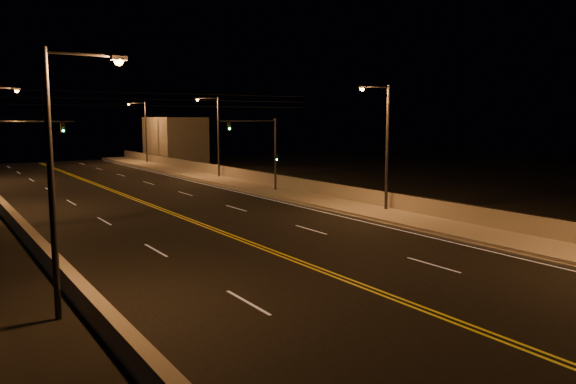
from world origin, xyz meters
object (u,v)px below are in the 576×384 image
streetlight_1 (384,139)px  streetlight_3 (144,128)px  streetlight_2 (216,132)px  traffic_signal_left (10,155)px  traffic_signal_right (265,147)px  streetlight_4 (61,163)px

streetlight_1 → streetlight_3: size_ratio=1.00×
streetlight_2 → traffic_signal_left: bearing=-148.8°
streetlight_3 → traffic_signal_right: size_ratio=1.34×
streetlight_2 → streetlight_4: same height
streetlight_2 → traffic_signal_right: 12.43m
streetlight_2 → streetlight_4: bearing=-122.4°
traffic_signal_left → streetlight_1: bearing=-31.6°
streetlight_1 → traffic_signal_right: 12.62m
streetlight_3 → streetlight_4: bearing=-111.0°
traffic_signal_right → traffic_signal_left: 18.82m
streetlight_1 → traffic_signal_left: (-20.31, 12.49, -0.95)m
streetlight_2 → traffic_signal_left: size_ratio=1.34×
streetlight_1 → traffic_signal_left: streetlight_1 is taller
streetlight_2 → streetlight_3: same height
streetlight_1 → streetlight_4: (-21.40, -8.89, 0.00)m
streetlight_1 → streetlight_2: same height
streetlight_4 → traffic_signal_left: 21.43m
streetlight_3 → traffic_signal_left: streetlight_3 is taller
streetlight_3 → streetlight_1: bearing=-90.0°
streetlight_4 → streetlight_2: bearing=57.6°
streetlight_2 → streetlight_3: size_ratio=1.00×
streetlight_4 → traffic_signal_left: (1.09, 21.39, -0.95)m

